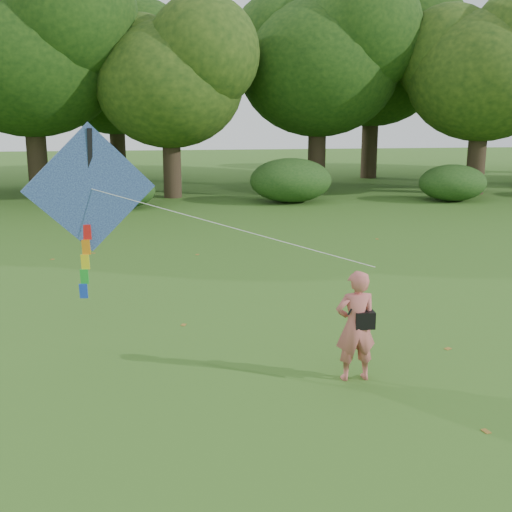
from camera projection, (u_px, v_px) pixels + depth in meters
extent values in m
plane|color=#265114|center=(300.00, 381.00, 9.81)|extent=(100.00, 100.00, 0.00)
imported|color=#C4615C|center=(356.00, 326.00, 9.67)|extent=(0.65, 0.44, 1.72)
cube|color=black|center=(364.00, 320.00, 9.63)|extent=(0.30, 0.20, 0.26)
cylinder|color=black|center=(357.00, 299.00, 9.53)|extent=(0.33, 0.14, 0.47)
cube|color=#293AB2|center=(90.00, 188.00, 10.69)|extent=(2.13, 0.64, 2.20)
cube|color=black|center=(90.00, 188.00, 10.72)|extent=(0.21, 0.36, 2.00)
cylinder|color=white|center=(224.00, 225.00, 10.07)|extent=(4.32, 2.07, 0.98)
cube|color=red|center=(87.00, 232.00, 10.87)|extent=(0.14, 0.06, 0.26)
cube|color=orange|center=(86.00, 247.00, 10.93)|extent=(0.14, 0.06, 0.26)
cube|color=yellow|center=(85.00, 262.00, 10.99)|extent=(0.14, 0.06, 0.26)
cube|color=green|center=(84.00, 277.00, 11.05)|extent=(0.14, 0.06, 0.26)
cube|color=blue|center=(84.00, 291.00, 11.10)|extent=(0.14, 0.06, 0.26)
cylinder|color=#3A2D1E|center=(37.00, 154.00, 28.69)|extent=(0.88, 0.88, 3.85)
ellipsoid|color=#1E3F11|center=(29.00, 58.00, 27.73)|extent=(8.00, 8.00, 6.80)
cylinder|color=#3A2D1E|center=(172.00, 162.00, 28.51)|extent=(0.80, 0.80, 3.15)
ellipsoid|color=#1E3F11|center=(170.00, 85.00, 27.74)|extent=(6.40, 6.40, 5.44)
cylinder|color=#3A2D1E|center=(317.00, 151.00, 31.21)|extent=(0.86, 0.86, 3.67)
ellipsoid|color=#1E3F11|center=(319.00, 68.00, 30.30)|extent=(7.60, 7.60, 6.46)
cylinder|color=#3A2D1E|center=(476.00, 157.00, 29.65)|extent=(0.83, 0.83, 3.43)
ellipsoid|color=#1E3F11|center=(483.00, 76.00, 28.82)|extent=(6.80, 6.80, 5.78)
cylinder|color=#3A2D1E|center=(118.00, 147.00, 35.36)|extent=(0.84, 0.84, 3.50)
ellipsoid|color=#1E3F11|center=(114.00, 78.00, 34.51)|extent=(7.00, 7.00, 5.95)
cylinder|color=#3A2D1E|center=(370.00, 142.00, 35.99)|extent=(0.90, 0.90, 4.02)
ellipsoid|color=#1E3F11|center=(373.00, 65.00, 35.02)|extent=(7.80, 7.80, 6.63)
ellipsoid|color=#264919|center=(122.00, 191.00, 25.68)|extent=(2.66, 2.09, 1.42)
ellipsoid|color=#264919|center=(291.00, 180.00, 27.23)|extent=(3.50, 2.75, 1.88)
ellipsoid|color=#264919|center=(453.00, 183.00, 27.60)|extent=(2.94, 2.31, 1.58)
cube|color=olive|center=(52.00, 259.00, 17.39)|extent=(0.13, 0.14, 0.01)
cube|color=olive|center=(197.00, 255.00, 17.94)|extent=(0.12, 0.14, 0.01)
cube|color=olive|center=(486.00, 431.00, 8.28)|extent=(0.11, 0.14, 0.01)
cube|color=olive|center=(448.00, 349.00, 11.07)|extent=(0.14, 0.13, 0.01)
cube|color=olive|center=(377.00, 239.00, 19.99)|extent=(0.09, 0.12, 0.01)
cube|color=olive|center=(184.00, 325.00, 12.25)|extent=(0.12, 0.14, 0.01)
cube|color=olive|center=(93.00, 253.00, 18.11)|extent=(0.14, 0.11, 0.01)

